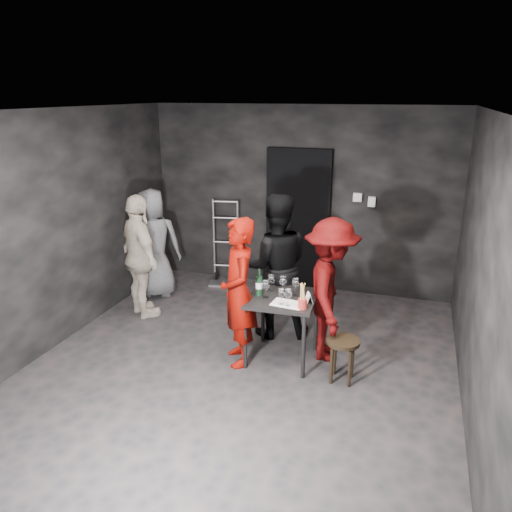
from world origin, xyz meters
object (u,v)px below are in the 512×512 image
(hand_truck, at_px, (225,269))
(bystander_cream, at_px, (140,251))
(woman_black, at_px, (275,254))
(man_maroon, at_px, (331,285))
(tasting_table, at_px, (282,305))
(wine_bottle, at_px, (259,285))
(breadstick_cup, at_px, (303,296))
(bystander_grey, at_px, (153,240))
(stool, at_px, (343,348))
(server_red, at_px, (238,286))

(hand_truck, relative_size, bystander_cream, 0.73)
(woman_black, distance_m, bystander_cream, 1.82)
(man_maroon, bearing_deg, tasting_table, 103.79)
(wine_bottle, xyz_separation_m, breadstick_cup, (0.53, -0.19, 0.02))
(wine_bottle, bearing_deg, bystander_grey, 148.12)
(stool, distance_m, man_maroon, 0.71)
(tasting_table, xyz_separation_m, wine_bottle, (-0.26, -0.04, 0.21))
(hand_truck, distance_m, breadstick_cup, 2.87)
(server_red, bearing_deg, breadstick_cup, 56.74)
(bystander_grey, height_order, wine_bottle, bystander_grey)
(man_maroon, height_order, bystander_grey, man_maroon)
(wine_bottle, bearing_deg, tasting_table, 7.84)
(bystander_cream, relative_size, bystander_grey, 1.07)
(wine_bottle, relative_size, breadstick_cup, 1.03)
(woman_black, bearing_deg, hand_truck, -69.17)
(bystander_cream, distance_m, bystander_grey, 0.70)
(server_red, distance_m, man_maroon, 1.01)
(tasting_table, distance_m, man_maroon, 0.57)
(wine_bottle, bearing_deg, bystander_cream, 162.57)
(bystander_grey, xyz_separation_m, breadstick_cup, (2.53, -1.44, 0.05))
(tasting_table, bearing_deg, bystander_cream, 165.52)
(stool, relative_size, wine_bottle, 1.56)
(breadstick_cup, bearing_deg, wine_bottle, 159.93)
(server_red, height_order, woman_black, woman_black)
(woman_black, bearing_deg, man_maroon, 134.23)
(bystander_grey, distance_m, breadstick_cup, 2.91)
(stool, bearing_deg, bystander_cream, 164.36)
(breadstick_cup, bearing_deg, man_maroon, 65.07)
(tasting_table, bearing_deg, server_red, -155.72)
(server_red, bearing_deg, wine_bottle, 101.23)
(server_red, distance_m, bystander_grey, 2.30)
(woman_black, xyz_separation_m, man_maroon, (0.73, -0.35, -0.17))
(woman_black, distance_m, bystander_grey, 2.11)
(bystander_cream, height_order, breadstick_cup, bystander_cream)
(woman_black, bearing_deg, stool, 119.62)
(woman_black, height_order, breadstick_cup, woman_black)
(tasting_table, distance_m, stool, 0.80)
(hand_truck, height_order, server_red, server_red)
(server_red, relative_size, woman_black, 0.87)
(tasting_table, height_order, man_maroon, man_maroon)
(tasting_table, relative_size, bystander_cream, 0.42)
(tasting_table, height_order, wine_bottle, wine_bottle)
(breadstick_cup, bearing_deg, woman_black, 123.07)
(tasting_table, xyz_separation_m, woman_black, (-0.25, 0.57, 0.38))
(woman_black, height_order, bystander_grey, woman_black)
(server_red, height_order, bystander_cream, bystander_cream)
(stool, distance_m, bystander_grey, 3.34)
(server_red, distance_m, breadstick_cup, 0.71)
(stool, bearing_deg, tasting_table, 161.06)
(tasting_table, height_order, breadstick_cup, breadstick_cup)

